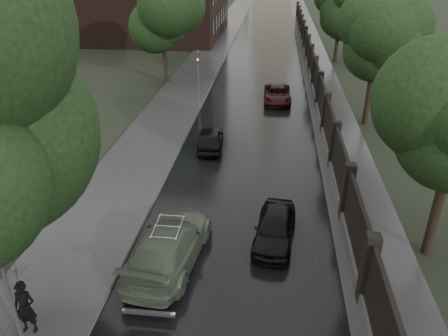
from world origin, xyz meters
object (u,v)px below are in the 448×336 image
at_px(tree_right_c, 340,11).
at_px(pedestrian_umbrella, 18,282).
at_px(traffic_light, 198,72).
at_px(car_right_far, 277,94).
at_px(tree_left_far, 163,21).
at_px(hatchback_left, 210,139).
at_px(volga_sedan, 169,245).
at_px(car_right_near, 275,227).
at_px(tree_right_b, 376,49).
at_px(lamp_post, 8,289).

relative_size(tree_right_c, pedestrian_umbrella, 2.45).
bearing_deg(traffic_light, car_right_far, 9.39).
distance_m(tree_left_far, hatchback_left, 15.12).
bearing_deg(volga_sedan, car_right_near, -148.91).
distance_m(tree_right_b, car_right_near, 15.73).
bearing_deg(volga_sedan, tree_left_far, -70.05).
bearing_deg(car_right_far, tree_right_c, 65.66).
relative_size(traffic_light, hatchback_left, 1.10).
height_order(volga_sedan, car_right_near, volga_sedan).
relative_size(tree_right_c, car_right_near, 1.85).
height_order(lamp_post, volga_sedan, lamp_post).
xyz_separation_m(tree_left_far, lamp_post, (2.60, -28.50, -2.57)).
height_order(car_right_far, pedestrian_umbrella, pedestrian_umbrella).
distance_m(tree_right_c, traffic_light, 19.26).
bearing_deg(hatchback_left, volga_sedan, 85.07).
xyz_separation_m(car_right_far, pedestrian_umbrella, (-7.37, -23.55, 1.47)).
bearing_deg(car_right_near, tree_right_b, 72.99).
bearing_deg(traffic_light, tree_right_b, -14.24).
bearing_deg(car_right_far, lamp_post, -107.49).
bearing_deg(tree_left_far, pedestrian_umbrella, -85.38).
xyz_separation_m(tree_right_b, lamp_post, (-12.90, -20.50, -2.28)).
relative_size(car_right_near, pedestrian_umbrella, 1.32).
xyz_separation_m(traffic_light, hatchback_left, (2.04, -8.20, -1.78)).
distance_m(traffic_light, car_right_far, 6.24).
xyz_separation_m(car_right_near, car_right_far, (0.00, 17.90, -0.04)).
bearing_deg(hatchback_left, tree_left_far, -71.25).
bearing_deg(car_right_near, tree_left_far, 119.59).
relative_size(tree_right_b, hatchback_left, 1.94).
relative_size(tree_left_far, volga_sedan, 1.36).
height_order(lamp_post, pedestrian_umbrella, lamp_post).
height_order(tree_left_far, pedestrian_umbrella, tree_left_far).
distance_m(tree_left_far, tree_right_b, 17.45).
distance_m(tree_left_far, car_right_near, 24.38).
height_order(tree_right_b, car_right_near, tree_right_b).
xyz_separation_m(tree_right_c, pedestrian_umbrella, (-13.27, -37.58, -2.88)).
distance_m(volga_sedan, hatchback_left, 10.52).
xyz_separation_m(volga_sedan, pedestrian_umbrella, (-3.47, -3.86, 1.28)).
height_order(lamp_post, car_right_near, lamp_post).
bearing_deg(car_right_near, tree_right_c, 85.48).
bearing_deg(tree_right_b, car_right_near, -112.96).
distance_m(tree_right_c, pedestrian_umbrella, 39.96).
xyz_separation_m(lamp_post, hatchback_left, (3.14, 15.30, -2.05)).
bearing_deg(tree_right_c, car_right_far, -112.81).
height_order(tree_right_c, pedestrian_umbrella, tree_right_c).
bearing_deg(pedestrian_umbrella, tree_right_b, 54.04).
bearing_deg(car_right_far, tree_left_far, 155.70).
distance_m(hatchback_left, pedestrian_umbrella, 14.87).
distance_m(hatchback_left, car_right_near, 9.54).
height_order(tree_right_c, traffic_light, tree_right_c).
relative_size(hatchback_left, car_right_near, 0.96).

